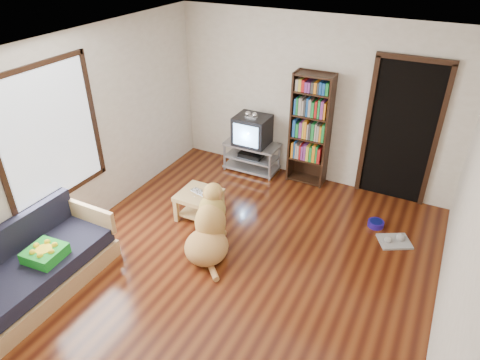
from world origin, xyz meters
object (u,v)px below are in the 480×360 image
at_px(bookshelf, 311,124).
at_px(sofa, 36,270).
at_px(grey_rag, 394,241).
at_px(green_cushion, 45,253).
at_px(coffee_table, 199,200).
at_px(dog_bowl, 376,224).
at_px(dog, 209,230).
at_px(laptop, 197,194).
at_px(tv_stand, 252,156).
at_px(crt_tv, 253,130).

height_order(bookshelf, sofa, bookshelf).
xyz_separation_m(grey_rag, bookshelf, (-1.60, 1.01, 0.99)).
bearing_deg(sofa, green_cushion, 34.64).
distance_m(sofa, coffee_table, 2.23).
bearing_deg(dog_bowl, bookshelf, 149.75).
bearing_deg(bookshelf, dog, -102.61).
relative_size(laptop, coffee_table, 0.51).
xyz_separation_m(grey_rag, coffee_table, (-2.61, -0.68, 0.27)).
distance_m(dog_bowl, grey_rag, 0.39).
distance_m(laptop, bookshelf, 2.08).
bearing_deg(green_cushion, grey_rag, 32.58).
xyz_separation_m(dog_bowl, tv_stand, (-2.25, 0.67, 0.23)).
relative_size(grey_rag, bookshelf, 0.22).
height_order(green_cushion, dog, dog).
bearing_deg(tv_stand, dog_bowl, -16.46).
distance_m(green_cushion, grey_rag, 4.32).
relative_size(green_cushion, coffee_table, 0.70).
distance_m(tv_stand, bookshelf, 1.20).
xyz_separation_m(laptop, bookshelf, (1.01, 1.72, 0.59)).
height_order(grey_rag, tv_stand, tv_stand).
xyz_separation_m(tv_stand, crt_tv, (0.00, 0.02, 0.47)).
distance_m(laptop, dog, 0.75).
distance_m(bookshelf, coffee_table, 2.09).
height_order(dog_bowl, dog, dog).
bearing_deg(coffee_table, green_cushion, -111.93).
relative_size(laptop, dog, 0.28).
bearing_deg(dog_bowl, green_cushion, -137.11).
bearing_deg(bookshelf, sofa, -117.32).
relative_size(laptop, sofa, 0.16).
height_order(green_cushion, sofa, sofa).
bearing_deg(grey_rag, coffee_table, -165.48).
height_order(crt_tv, bookshelf, bookshelf).
height_order(grey_rag, sofa, sofa).
xyz_separation_m(dog_bowl, dog, (-1.80, -1.49, 0.28)).
relative_size(tv_stand, bookshelf, 0.50).
bearing_deg(bookshelf, laptop, -120.57).
bearing_deg(crt_tv, grey_rag, -20.17).
distance_m(green_cushion, sofa, 0.27).
height_order(bookshelf, dog, bookshelf).
bearing_deg(dog, tv_stand, 101.67).
distance_m(tv_stand, coffee_table, 1.59).
relative_size(laptop, crt_tv, 0.48).
height_order(laptop, tv_stand, tv_stand).
xyz_separation_m(bookshelf, sofa, (-1.92, -3.72, -0.74)).
distance_m(green_cushion, dog, 1.90).
relative_size(dog_bowl, dog, 0.22).
relative_size(dog_bowl, sofa, 0.12).
xyz_separation_m(laptop, grey_rag, (2.61, 0.71, -0.40)).
distance_m(dog_bowl, sofa, 4.39).
xyz_separation_m(laptop, dog_bowl, (2.31, 0.96, -0.37)).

